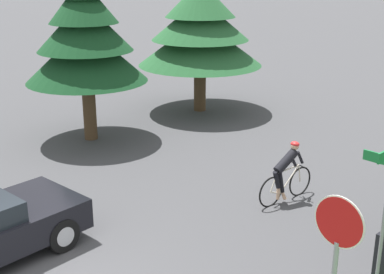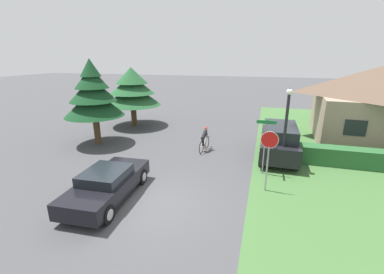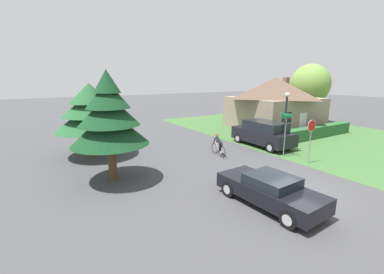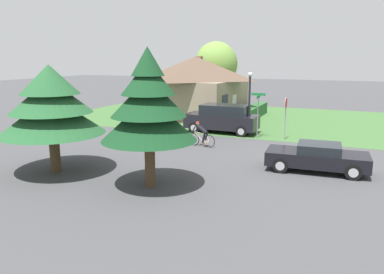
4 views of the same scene
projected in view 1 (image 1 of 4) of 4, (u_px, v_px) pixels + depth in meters
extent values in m
cylinder|color=black|center=(19.00, 211.00, 11.45)|extent=(0.34, 0.70, 0.68)
cylinder|color=#ADADB2|center=(19.00, 211.00, 11.45)|extent=(0.33, 0.41, 0.39)
cylinder|color=black|center=(61.00, 234.00, 10.46)|extent=(0.34, 0.70, 0.68)
cylinder|color=#ADADB2|center=(61.00, 234.00, 10.46)|extent=(0.33, 0.41, 0.39)
torus|color=black|center=(271.00, 192.00, 12.32)|extent=(0.13, 0.75, 0.75)
torus|color=black|center=(300.00, 181.00, 12.90)|extent=(0.13, 0.75, 0.75)
cylinder|color=beige|center=(279.00, 184.00, 12.42)|extent=(0.06, 0.18, 0.55)
cylinder|color=beige|center=(289.00, 179.00, 12.63)|extent=(0.11, 0.63, 0.60)
cylinder|color=beige|center=(288.00, 169.00, 12.50)|extent=(0.12, 0.75, 0.07)
cylinder|color=beige|center=(275.00, 193.00, 12.43)|extent=(0.08, 0.34, 0.16)
cylinder|color=beige|center=(274.00, 183.00, 12.30)|extent=(0.05, 0.21, 0.43)
cylinder|color=beige|center=(299.00, 173.00, 12.81)|extent=(0.05, 0.12, 0.45)
cylinder|color=black|center=(299.00, 165.00, 12.72)|extent=(0.44, 0.08, 0.02)
ellipsoid|color=black|center=(277.00, 173.00, 12.28)|extent=(0.10, 0.21, 0.05)
cylinder|color=black|center=(277.00, 180.00, 12.33)|extent=(0.14, 0.26, 0.46)
cylinder|color=black|center=(281.00, 181.00, 12.46)|extent=(0.14, 0.26, 0.61)
cylinder|color=tan|center=(278.00, 193.00, 12.48)|extent=(0.08, 0.08, 0.30)
cylinder|color=tan|center=(284.00, 196.00, 12.59)|extent=(0.17, 0.08, 0.21)
cylinder|color=black|center=(286.00, 161.00, 12.38)|extent=(0.30, 0.70, 0.54)
cylinder|color=black|center=(293.00, 160.00, 12.51)|extent=(0.10, 0.25, 0.36)
cylinder|color=black|center=(300.00, 157.00, 12.70)|extent=(0.10, 0.25, 0.36)
sphere|color=tan|center=(295.00, 146.00, 12.44)|extent=(0.19, 0.19, 0.19)
ellipsoid|color=red|center=(295.00, 144.00, 12.43)|extent=(0.22, 0.18, 0.12)
cylinder|color=red|center=(339.00, 222.00, 6.77)|extent=(0.68, 0.03, 0.68)
cylinder|color=silver|center=(339.00, 222.00, 6.77)|extent=(0.72, 0.03, 0.72)
cylinder|color=gray|center=(381.00, 242.00, 8.33)|extent=(0.06, 0.06, 2.56)
cylinder|color=#4C3823|center=(90.00, 110.00, 16.79)|extent=(0.41, 0.41, 1.88)
cone|color=#143D1E|center=(86.00, 53.00, 16.22)|extent=(3.72, 3.72, 1.70)
cone|color=#143D1E|center=(84.00, 26.00, 15.96)|extent=(2.90, 2.90, 1.50)
cone|color=#143D1E|center=(83.00, 1.00, 15.73)|extent=(2.08, 2.08, 1.29)
cylinder|color=#4C3823|center=(200.00, 88.00, 20.02)|extent=(0.45, 0.45, 1.74)
cone|color=#23562D|center=(200.00, 42.00, 19.48)|extent=(4.54, 4.54, 1.67)
cone|color=#23562D|center=(200.00, 19.00, 19.22)|extent=(3.54, 3.54, 1.47)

